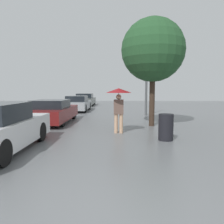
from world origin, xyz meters
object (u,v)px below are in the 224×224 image
street_lamp (146,73)px  trash_bin (166,127)px  pedestrian (119,97)px  parked_car_farthest (85,100)px  tree (153,50)px  parked_car_second (52,112)px  parked_car_third (77,104)px

street_lamp → trash_bin: 7.55m
pedestrian → parked_car_farthest: pedestrian is taller
tree → trash_bin: size_ratio=5.56×
street_lamp → parked_car_farthest: bearing=121.0°
pedestrian → tree: (1.59, 1.75, 2.10)m
parked_car_second → parked_car_third: bearing=88.3°
trash_bin → pedestrian: bearing=143.2°
parked_car_second → parked_car_third: parked_car_third is taller
pedestrian → street_lamp: street_lamp is taller
parked_car_second → tree: 5.91m
pedestrian → parked_car_second: size_ratio=0.40×
pedestrian → parked_car_third: bearing=110.0°
street_lamp → parked_car_third: bearing=149.8°
parked_car_farthest → trash_bin: 16.92m
pedestrian → parked_car_second: (-3.45, 2.67, -0.84)m
tree → trash_bin: bearing=-89.7°
parked_car_second → parked_car_farthest: parked_car_farthest is taller
pedestrian → parked_car_second: pedestrian is taller
parked_car_second → parked_car_farthest: 12.26m
trash_bin → street_lamp: bearing=87.9°
parked_car_second → pedestrian: bearing=-37.7°
parked_car_third → parked_car_farthest: parked_car_farthest is taller
street_lamp → tree: bearing=-93.8°
pedestrian → trash_bin: 2.23m
parked_car_second → tree: bearing=-10.3°
parked_car_third → tree: (4.85, -7.19, 2.95)m
parked_car_second → street_lamp: bearing=31.8°
parked_car_second → trash_bin: (5.05, -3.87, -0.13)m
parked_car_second → trash_bin: 6.36m
parked_car_third → trash_bin: size_ratio=4.65×
parked_car_third → parked_car_farthest: (-0.25, 5.98, 0.03)m
parked_car_farthest → trash_bin: size_ratio=4.63×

